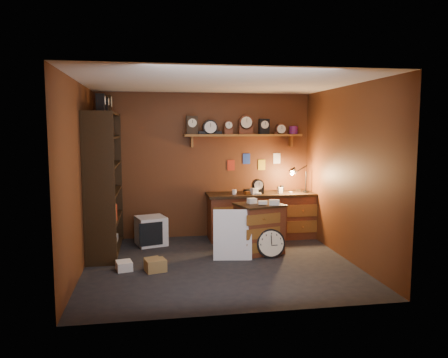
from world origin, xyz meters
TOP-DOWN VIEW (x-y plane):
  - floor at (0.00, 0.00)m, footprint 4.00×4.00m
  - room_shell at (0.04, 0.11)m, footprint 4.02×3.62m
  - shelving_unit at (-1.79, 0.98)m, footprint 0.47×1.60m
  - workbench at (1.05, 1.47)m, footprint 2.09×0.66m
  - low_cabinet at (0.74, 0.52)m, footprint 0.85×0.77m
  - big_round_clock at (0.85, 0.22)m, footprint 0.46×0.16m
  - white_panel at (0.24, 0.23)m, footprint 0.62×0.25m
  - mini_fridge at (-1.02, 1.31)m, footprint 0.60×0.62m
  - floor_box_a at (-0.96, -0.17)m, footprint 0.33×0.30m
  - floor_box_b at (-1.41, -0.05)m, footprint 0.27×0.30m
  - floor_box_c at (-1.00, -0.06)m, footprint 0.27×0.25m

SIDE VIEW (x-z plane):
  - floor at x=0.00m, z-range 0.00..0.00m
  - white_panel at x=0.24m, z-range -0.40..0.40m
  - floor_box_b at x=-1.41m, z-range 0.00..0.13m
  - floor_box_c at x=-1.00m, z-range 0.00..0.17m
  - floor_box_a at x=-0.96m, z-range 0.00..0.17m
  - big_round_clock at x=0.85m, z-range -0.01..0.46m
  - mini_fridge at x=-1.02m, z-range 0.00..0.50m
  - low_cabinet at x=0.74m, z-range -0.01..0.89m
  - workbench at x=1.05m, z-range -0.21..1.15m
  - shelving_unit at x=-1.79m, z-range -0.03..2.54m
  - room_shell at x=0.04m, z-range 0.37..3.08m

